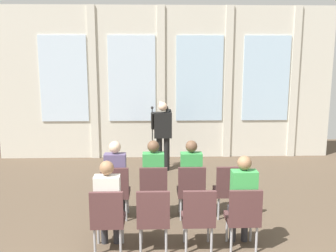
# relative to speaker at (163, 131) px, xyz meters

# --- Properties ---
(rear_partition) EXTENTS (8.93, 0.14, 4.02)m
(rear_partition) POSITION_rel_speaker_xyz_m (0.15, 1.24, 1.05)
(rear_partition) COLOR beige
(rear_partition) RESTS_ON ground
(speaker) EXTENTS (0.50, 0.69, 1.67)m
(speaker) POSITION_rel_speaker_xyz_m (0.00, 0.00, 0.00)
(speaker) COLOR black
(speaker) RESTS_ON ground
(mic_stand) EXTENTS (0.28, 0.28, 1.55)m
(mic_stand) POSITION_rel_speaker_xyz_m (-0.25, 0.12, -0.63)
(mic_stand) COLOR black
(mic_stand) RESTS_ON ground
(chair_r0_c0) EXTENTS (0.46, 0.44, 0.94)m
(chair_r0_c0) POSITION_rel_speaker_xyz_m (-0.86, -2.79, -0.44)
(chair_r0_c0) COLOR #99999E
(chair_r0_c0) RESTS_ON ground
(audience_r0_c0) EXTENTS (0.36, 0.39, 1.36)m
(audience_r0_c0) POSITION_rel_speaker_xyz_m (-0.86, -2.71, -0.22)
(audience_r0_c0) COLOR #2D2D33
(audience_r0_c0) RESTS_ON ground
(chair_r0_c1) EXTENTS (0.46, 0.44, 0.94)m
(chair_r0_c1) POSITION_rel_speaker_xyz_m (-0.21, -2.79, -0.44)
(chair_r0_c1) COLOR #99999E
(chair_r0_c1) RESTS_ON ground
(audience_r0_c1) EXTENTS (0.36, 0.39, 1.37)m
(audience_r0_c1) POSITION_rel_speaker_xyz_m (-0.21, -2.71, -0.21)
(audience_r0_c1) COLOR #2D2D33
(audience_r0_c1) RESTS_ON ground
(chair_r0_c2) EXTENTS (0.46, 0.44, 0.94)m
(chair_r0_c2) POSITION_rel_speaker_xyz_m (0.43, -2.79, -0.44)
(chair_r0_c2) COLOR #99999E
(chair_r0_c2) RESTS_ON ground
(audience_r0_c2) EXTENTS (0.36, 0.39, 1.36)m
(audience_r0_c2) POSITION_rel_speaker_xyz_m (0.43, -2.71, -0.22)
(audience_r0_c2) COLOR #2D2D33
(audience_r0_c2) RESTS_ON ground
(chair_r0_c3) EXTENTS (0.46, 0.44, 0.94)m
(chair_r0_c3) POSITION_rel_speaker_xyz_m (1.07, -2.79, -0.44)
(chair_r0_c3) COLOR #99999E
(chair_r0_c3) RESTS_ON ground
(chair_r1_c0) EXTENTS (0.46, 0.44, 0.94)m
(chair_r1_c0) POSITION_rel_speaker_xyz_m (-0.86, -3.89, -0.44)
(chair_r1_c0) COLOR #99999E
(chair_r1_c0) RESTS_ON ground
(audience_r1_c0) EXTENTS (0.36, 0.39, 1.34)m
(audience_r1_c0) POSITION_rel_speaker_xyz_m (-0.86, -3.81, -0.23)
(audience_r1_c0) COLOR #2D2D33
(audience_r1_c0) RESTS_ON ground
(chair_r1_c1) EXTENTS (0.46, 0.44, 0.94)m
(chair_r1_c1) POSITION_rel_speaker_xyz_m (-0.21, -3.89, -0.44)
(chair_r1_c1) COLOR #99999E
(chair_r1_c1) RESTS_ON ground
(chair_r1_c2) EXTENTS (0.46, 0.44, 0.94)m
(chair_r1_c2) POSITION_rel_speaker_xyz_m (0.43, -3.89, -0.44)
(chair_r1_c2) COLOR #99999E
(chair_r1_c2) RESTS_ON ground
(chair_r1_c3) EXTENTS (0.46, 0.44, 0.94)m
(chair_r1_c3) POSITION_rel_speaker_xyz_m (1.07, -3.89, -0.44)
(chair_r1_c3) COLOR #99999E
(chair_r1_c3) RESTS_ON ground
(audience_r1_c3) EXTENTS (0.36, 0.39, 1.39)m
(audience_r1_c3) POSITION_rel_speaker_xyz_m (1.07, -3.82, -0.20)
(audience_r1_c3) COLOR #2D2D33
(audience_r1_c3) RESTS_ON ground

